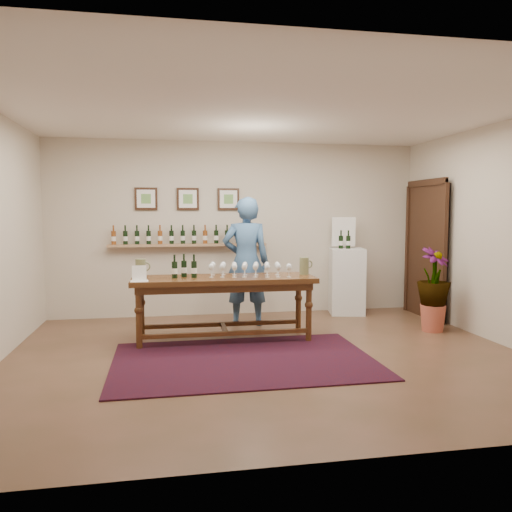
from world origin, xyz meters
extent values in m
plane|color=#4E3922|center=(0.00, 0.00, 0.00)|extent=(6.00, 6.00, 0.00)
plane|color=beige|center=(0.00, 2.50, 1.40)|extent=(6.00, 0.00, 6.00)
plane|color=beige|center=(0.00, -2.50, 1.40)|extent=(6.00, 0.00, 6.00)
plane|color=beige|center=(3.00, 0.00, 1.40)|extent=(0.00, 5.00, 5.00)
plane|color=white|center=(0.00, 0.00, 2.80)|extent=(6.00, 6.00, 0.00)
cube|color=tan|center=(-0.80, 2.41, 1.15)|extent=(2.50, 0.16, 0.04)
cube|color=black|center=(2.94, 1.70, 1.05)|extent=(0.10, 1.00, 2.10)
cube|color=#311B10|center=(2.89, 1.70, 1.05)|extent=(0.04, 1.12, 2.22)
cube|color=#311B10|center=(-1.45, 2.48, 1.88)|extent=(0.35, 0.03, 0.35)
cube|color=white|center=(-1.45, 2.46, 1.88)|extent=(0.28, 0.01, 0.28)
cube|color=#6DA452|center=(-1.45, 2.45, 1.88)|extent=(0.15, 0.00, 0.15)
cube|color=#311B10|center=(-0.80, 2.48, 1.88)|extent=(0.35, 0.03, 0.35)
cube|color=white|center=(-0.80, 2.46, 1.88)|extent=(0.28, 0.01, 0.28)
cube|color=#6DA452|center=(-0.80, 2.45, 1.88)|extent=(0.15, 0.00, 0.15)
cube|color=#311B10|center=(-0.15, 2.48, 1.88)|extent=(0.35, 0.03, 0.35)
cube|color=white|center=(-0.15, 2.46, 1.88)|extent=(0.28, 0.01, 0.28)
cube|color=#6DA452|center=(-0.15, 2.45, 1.88)|extent=(0.15, 0.00, 0.15)
cube|color=#480C10|center=(-0.31, -0.15, 0.01)|extent=(2.92, 1.96, 0.02)
cube|color=#402210|center=(-0.42, 0.82, 0.80)|extent=(2.36, 0.77, 0.06)
cube|color=#402210|center=(-0.42, 0.82, 0.73)|extent=(2.23, 0.64, 0.11)
cylinder|color=#402210|center=(-1.49, 0.56, 0.38)|extent=(0.08, 0.08, 0.77)
cylinder|color=#402210|center=(0.64, 0.54, 0.38)|extent=(0.08, 0.08, 0.77)
cylinder|color=#402210|center=(-1.49, 1.10, 0.38)|extent=(0.08, 0.08, 0.77)
cylinder|color=#402210|center=(0.65, 1.07, 0.38)|extent=(0.08, 0.08, 0.77)
cube|color=#402210|center=(-0.42, 0.55, 0.15)|extent=(2.14, 0.08, 0.05)
cube|color=#402210|center=(-0.42, 1.09, 0.15)|extent=(2.14, 0.08, 0.05)
cube|color=#402210|center=(-0.42, 0.82, 0.15)|extent=(0.06, 0.53, 0.05)
cube|color=white|center=(-1.48, 0.61, 0.93)|extent=(0.22, 0.17, 0.19)
cube|color=silver|center=(1.77, 2.18, 0.54)|extent=(0.64, 0.64, 1.08)
cube|color=white|center=(1.76, 2.32, 1.35)|extent=(0.38, 0.10, 0.53)
cone|color=#B1513B|center=(2.52, 0.78, 0.19)|extent=(0.35, 0.35, 0.37)
imported|color=#1C3315|center=(2.52, 0.78, 0.70)|extent=(0.73, 0.73, 0.65)
imported|color=#3B5F8B|center=(0.00, 1.64, 0.95)|extent=(0.73, 0.51, 1.89)
camera|label=1|loc=(-1.15, -5.57, 1.67)|focal=35.00mm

